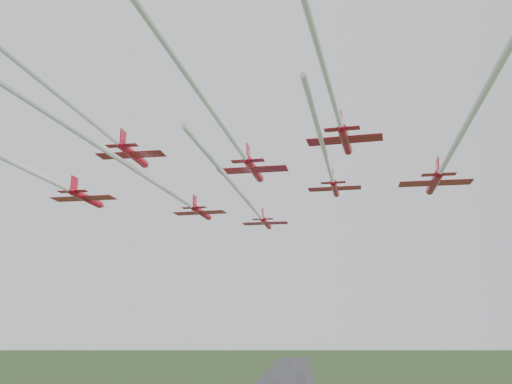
# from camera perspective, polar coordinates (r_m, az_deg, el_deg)

# --- Properties ---
(jet_lead) EXTENTS (9.36, 57.16, 2.47)m
(jet_lead) POSITION_cam_1_polar(r_m,az_deg,el_deg) (91.11, -0.43, -1.43)
(jet_lead) COLOR red
(jet_row2_left) EXTENTS (11.92, 58.30, 2.52)m
(jet_row2_left) POSITION_cam_1_polar(r_m,az_deg,el_deg) (79.23, -8.81, 0.13)
(jet_row2_left) COLOR red
(jet_row2_right) EXTENTS (9.67, 47.69, 2.49)m
(jet_row2_right) POSITION_cam_1_polar(r_m,az_deg,el_deg) (81.21, 7.38, 2.18)
(jet_row2_right) COLOR red
(jet_row3_left) EXTENTS (9.78, 53.73, 2.82)m
(jet_row3_left) POSITION_cam_1_polar(r_m,az_deg,el_deg) (78.16, -20.53, 1.41)
(jet_row3_left) COLOR red
(jet_row3_mid) EXTENTS (12.07, 68.23, 2.96)m
(jet_row3_mid) POSITION_cam_1_polar(r_m,az_deg,el_deg) (65.05, -3.14, 6.40)
(jet_row3_mid) COLOR red
(jet_row3_right) EXTENTS (9.57, 46.66, 2.82)m
(jet_row3_right) POSITION_cam_1_polar(r_m,az_deg,el_deg) (70.95, 18.39, 2.77)
(jet_row3_right) COLOR red
(jet_row4_left) EXTENTS (8.17, 44.61, 2.41)m
(jet_row4_left) POSITION_cam_1_polar(r_m,az_deg,el_deg) (61.13, -15.48, 6.31)
(jet_row4_left) COLOR red
(jet_row4_right) EXTENTS (14.36, 63.82, 2.70)m
(jet_row4_right) POSITION_cam_1_polar(r_m,az_deg,el_deg) (54.52, 7.29, 10.75)
(jet_row4_right) COLOR red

